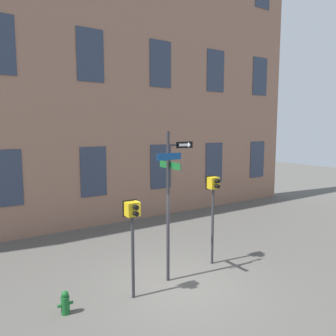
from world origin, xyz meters
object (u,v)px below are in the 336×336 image
(street_sign_pole, at_px, (170,194))
(pedestrian_signal_left, at_px, (133,222))
(fire_hydrant, at_px, (65,303))
(pedestrian_signal_right, at_px, (213,196))

(street_sign_pole, bearing_deg, pedestrian_signal_left, -167.27)
(street_sign_pole, bearing_deg, fire_hydrant, -178.22)
(pedestrian_signal_left, bearing_deg, fire_hydrant, 172.97)
(pedestrian_signal_right, distance_m, fire_hydrant, 5.14)
(pedestrian_signal_right, bearing_deg, fire_hydrant, -176.27)
(pedestrian_signal_left, height_order, pedestrian_signal_right, pedestrian_signal_right)
(street_sign_pole, distance_m, pedestrian_signal_left, 1.46)
(pedestrian_signal_left, xyz_separation_m, fire_hydrant, (-1.67, 0.21, -1.71))
(street_sign_pole, height_order, fire_hydrant, street_sign_pole)
(pedestrian_signal_right, bearing_deg, pedestrian_signal_left, -170.51)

